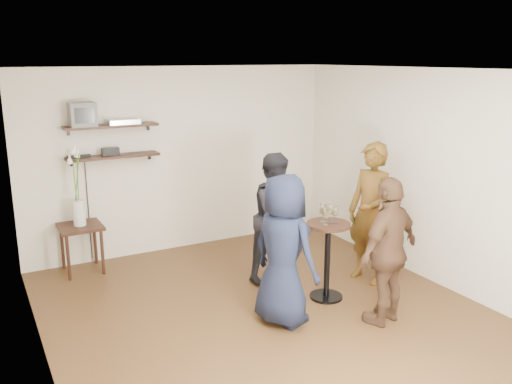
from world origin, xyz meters
TOP-DOWN VIEW (x-y plane):
  - room at (0.00, 0.00)m, footprint 4.58×5.08m
  - shelf_upper at (-1.00, 2.38)m, footprint 1.20×0.25m
  - shelf_lower at (-1.00, 2.38)m, footprint 1.20×0.25m
  - crt_monitor at (-1.35, 2.38)m, footprint 0.32×0.30m
  - dvd_deck at (-0.84, 2.38)m, footprint 0.40×0.24m
  - radio at (-1.03, 2.38)m, footprint 0.22×0.10m
  - power_strip at (-1.43, 2.42)m, footprint 0.30×0.05m
  - side_table at (-1.52, 2.20)m, footprint 0.53×0.53m
  - vase_lilies at (-1.52, 2.20)m, footprint 0.20×0.21m
  - drinks_table at (0.80, 0.05)m, footprint 0.50×0.50m
  - wine_glass_fl at (0.73, 0.01)m, footprint 0.06×0.06m
  - wine_glass_fr at (0.86, 0.01)m, footprint 0.06×0.06m
  - wine_glass_bl at (0.76, 0.11)m, footprint 0.07×0.07m
  - wine_glass_br at (0.83, 0.06)m, footprint 0.07×0.07m
  - person_plaid at (1.57, 0.23)m, footprint 0.55×0.71m
  - person_dark at (0.59, 0.81)m, footprint 0.92×0.80m
  - person_navy at (0.06, -0.22)m, footprint 0.74×0.90m
  - person_brown at (1.01, -0.72)m, footprint 0.98×0.61m

SIDE VIEW (x-z plane):
  - side_table at x=-1.52m, z-range 0.21..0.84m
  - drinks_table at x=0.80m, z-range 0.13..1.04m
  - person_brown at x=1.01m, z-range 0.00..1.56m
  - person_navy at x=0.06m, z-range 0.00..1.60m
  - person_dark at x=0.59m, z-range 0.00..1.61m
  - person_plaid at x=1.57m, z-range 0.00..1.74m
  - vase_lilies at x=-1.52m, z-range 0.43..1.51m
  - wine_glass_fl at x=0.73m, z-range 0.94..1.13m
  - wine_glass_fr at x=0.86m, z-range 0.94..1.13m
  - wine_glass_br at x=0.83m, z-range 0.94..1.16m
  - wine_glass_bl at x=0.76m, z-range 0.95..1.17m
  - room at x=0.00m, z-range -0.04..2.64m
  - shelf_lower at x=-1.00m, z-range 1.43..1.47m
  - power_strip at x=-1.43m, z-range 1.47..1.50m
  - radio at x=-1.03m, z-range 1.47..1.57m
  - shelf_upper at x=-1.00m, z-range 1.83..1.87m
  - dvd_deck at x=-0.84m, z-range 1.87..1.93m
  - crt_monitor at x=-1.35m, z-range 1.87..2.17m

